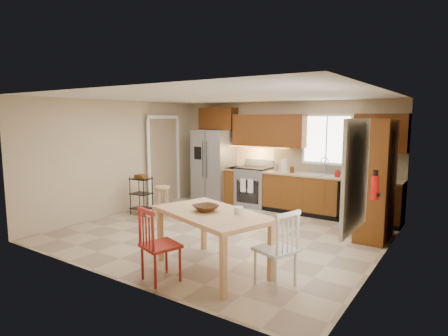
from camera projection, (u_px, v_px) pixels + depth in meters
floor at (222, 232)px, 6.98m from camera, size 5.50×5.50×0.00m
ceiling at (222, 96)px, 6.65m from camera, size 5.50×5.00×0.02m
wall_back at (281, 155)px, 8.87m from camera, size 5.50×0.02×2.50m
wall_front at (111, 186)px, 4.76m from camera, size 5.50×0.02×2.50m
wall_left at (120, 157)px, 8.34m from camera, size 0.02×5.00×2.50m
wall_right at (382, 180)px, 5.29m from camera, size 0.02×5.00×2.50m
refrigerator at (214, 166)px, 9.55m from camera, size 0.92×0.75×1.82m
range_stove at (254, 187)px, 9.02m from camera, size 0.76×0.63×0.92m
base_cabinet_narrow at (235, 185)px, 9.34m from camera, size 0.30×0.60×0.90m
base_cabinet_run at (329, 196)px, 8.02m from camera, size 2.92×0.60×0.90m
dishwasher at (352, 202)px, 7.47m from camera, size 0.60×0.02×0.78m
backsplash at (335, 162)px, 8.15m from camera, size 2.92×0.03×0.55m
upper_over_fridge at (218, 119)px, 9.56m from camera, size 1.00×0.35×0.55m
upper_left_block at (269, 131)px, 8.79m from camera, size 1.80×0.35×0.75m
upper_right_block at (382, 133)px, 7.40m from camera, size 1.00×0.35×0.75m
window_back at (327, 139)px, 8.19m from camera, size 1.12×0.04×1.12m
sink at (321, 177)px, 8.07m from camera, size 0.62×0.46×0.16m
undercab_glow at (257, 147)px, 8.99m from camera, size 1.60×0.30×0.01m
soap_bottle at (338, 172)px, 7.76m from camera, size 0.09×0.09×0.19m
paper_towel at (284, 166)px, 8.47m from camera, size 0.12×0.12×0.28m
canister_steel at (276, 167)px, 8.59m from camera, size 0.11×0.11×0.18m
canister_wood at (292, 170)px, 8.35m from camera, size 0.10×0.10×0.14m
pantry at (376, 180)px, 6.48m from camera, size 0.50×0.95×2.10m
fire_extinguisher at (375, 188)px, 5.50m from camera, size 0.12×0.12×0.36m
window_right at (356, 175)px, 4.36m from camera, size 0.04×1.02×1.32m
doorway at (163, 161)px, 9.39m from camera, size 0.04×0.95×2.10m
dining_table at (212, 242)px, 5.20m from camera, size 1.89×1.42×0.82m
chair_red at (161, 244)px, 4.85m from camera, size 0.58×0.58×0.99m
chair_white at (275, 248)px, 4.70m from camera, size 0.58×0.58×0.99m
table_bowl at (206, 211)px, 5.20m from camera, size 0.43×0.43×0.08m
table_jar at (239, 212)px, 5.02m from camera, size 0.17×0.17×0.15m
bar_stool at (163, 202)px, 8.01m from camera, size 0.35×0.35×0.67m
utility_cart at (141, 196)px, 8.22m from camera, size 0.45×0.36×0.85m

